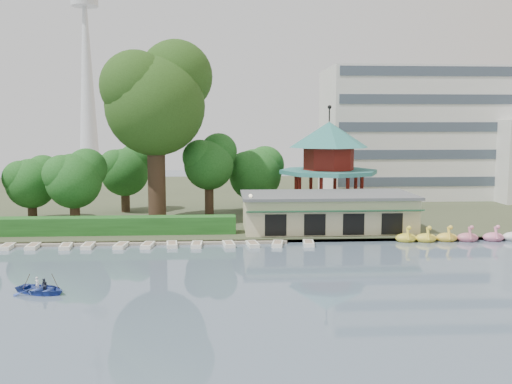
{
  "coord_description": "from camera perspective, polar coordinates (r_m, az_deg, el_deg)",
  "views": [
    {
      "loc": [
        -1.48,
        -38.7,
        11.7
      ],
      "look_at": [
        2.0,
        18.0,
        5.0
      ],
      "focal_mm": 40.0,
      "sensor_mm": 36.0,
      "label": 1
    }
  ],
  "objects": [
    {
      "name": "small_trees",
      "position": [
        71.62,
        -11.53,
        1.99
      ],
      "size": [
        39.48,
        16.7,
        10.29
      ],
      "color": "#3A281C",
      "rests_on": "shore"
    },
    {
      "name": "shore",
      "position": [
        91.43,
        -2.56,
        -0.5
      ],
      "size": [
        220.0,
        70.0,
        0.4
      ],
      "primitive_type": "cube",
      "color": "#424930",
      "rests_on": "ground"
    },
    {
      "name": "broadcast_tower",
      "position": [
        184.58,
        -16.63,
        13.39
      ],
      "size": [
        8.0,
        8.0,
        96.0
      ],
      "color": "silver",
      "rests_on": "ground"
    },
    {
      "name": "office_building",
      "position": [
        94.13,
        17.84,
        5.21
      ],
      "size": [
        38.0,
        18.0,
        20.0
      ],
      "color": "silver",
      "rests_on": "shore"
    },
    {
      "name": "moored_rowboats",
      "position": [
        56.35,
        -12.32,
        -5.23
      ],
      "size": [
        35.46,
        2.78,
        0.36
      ],
      "color": "white",
      "rests_on": "ground"
    },
    {
      "name": "lamp_post",
      "position": [
        58.37,
        -0.55,
        -1.51
      ],
      "size": [
        0.36,
        0.36,
        4.28
      ],
      "color": "black",
      "rests_on": "shore"
    },
    {
      "name": "big_tree",
      "position": [
        67.36,
        -9.92,
        9.4
      ],
      "size": [
        12.6,
        11.74,
        21.24
      ],
      "color": "#3A281C",
      "rests_on": "shore"
    },
    {
      "name": "hedge",
      "position": [
        61.61,
        -16.16,
        -3.26
      ],
      "size": [
        30.0,
        2.0,
        1.8
      ],
      "primitive_type": "cube",
      "color": "#215D1F",
      "rests_on": "shore"
    },
    {
      "name": "dock",
      "position": [
        58.04,
        -13.93,
        -4.98
      ],
      "size": [
        34.0,
        1.6,
        0.24
      ],
      "primitive_type": "cube",
      "color": "gray",
      "rests_on": "ground"
    },
    {
      "name": "ground_plane",
      "position": [
        40.45,
        -1.29,
        -10.09
      ],
      "size": [
        220.0,
        220.0,
        0.0
      ],
      "primitive_type": "plane",
      "color": "slate",
      "rests_on": "ground"
    },
    {
      "name": "rowboat_with_passengers",
      "position": [
        43.04,
        -20.73,
        -8.75
      ],
      "size": [
        6.28,
        5.52,
        2.01
      ],
      "color": "#324BA4",
      "rests_on": "ground"
    },
    {
      "name": "embankment",
      "position": [
        57.19,
        -1.96,
        -4.93
      ],
      "size": [
        220.0,
        0.6,
        0.3
      ],
      "primitive_type": "cube",
      "color": "gray",
      "rests_on": "ground"
    },
    {
      "name": "swan_boats",
      "position": [
        62.27,
        21.59,
        -4.21
      ],
      "size": [
        17.58,
        2.12,
        1.92
      ],
      "color": "yellow",
      "rests_on": "ground"
    },
    {
      "name": "pavilion",
      "position": [
        72.09,
        7.28,
        3.32
      ],
      "size": [
        12.4,
        12.4,
        13.5
      ],
      "color": "beige",
      "rests_on": "shore"
    },
    {
      "name": "boathouse",
      "position": [
        62.45,
        7.13,
        -1.92
      ],
      "size": [
        18.6,
        9.39,
        3.9
      ],
      "color": "beige",
      "rests_on": "shore"
    }
  ]
}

